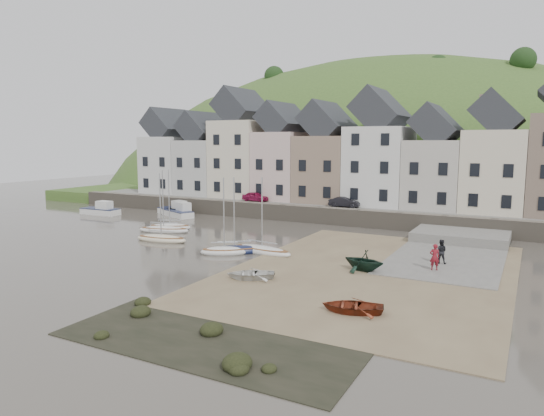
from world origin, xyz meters
The scene contains 25 objects.
ground centered at (0.00, 0.00, 0.00)m, with size 160.00×160.00×0.00m, color #433D34.
quay_land centered at (0.00, 32.00, 0.75)m, with size 90.00×30.00×1.50m, color #3E5E25.
quay_street centered at (0.00, 20.50, 1.55)m, with size 70.00×7.00×0.10m, color slate.
seawall centered at (0.00, 17.00, 0.90)m, with size 70.00×1.20×1.80m, color slate.
beach centered at (11.00, 0.00, 0.03)m, with size 18.00×26.00×0.06m, color brown.
slipway centered at (15.00, 8.00, 0.06)m, with size 8.00×18.00×0.12m, color slate.
hillside centered at (-5.00, 60.00, -17.99)m, with size 134.40×84.00×84.00m.
townhouse_terrace centered at (1.76, 24.00, 7.32)m, with size 61.05×8.00×13.93m.
sailboat_0 centered at (-11.47, 4.80, 0.26)m, with size 5.34×2.97×6.32m.
sailboat_1 centered at (-11.97, 6.30, 0.26)m, with size 4.54×3.17×6.32m.
sailboat_2 centered at (-8.67, 1.17, 0.26)m, with size 5.13×2.19×6.32m.
sailboat_3 centered at (-0.90, -0.36, 0.27)m, with size 4.03×3.27×6.32m.
sailboat_4 centered at (1.61, 1.31, 0.26)m, with size 5.65×2.23×6.32m.
sailboat_5 centered at (-0.39, 0.33, 0.26)m, with size 4.88×3.99×6.32m.
motorboat_0 centered at (-16.57, 13.55, 0.58)m, with size 5.10×3.44×1.70m.
motorboat_1 centered at (-26.03, 10.34, 0.58)m, with size 5.20×1.93×1.70m.
motorboat_2 centered at (-18.12, 14.75, 0.58)m, with size 4.86×2.77×1.70m.
rowboat_white centered at (4.64, -5.64, 0.38)m, with size 2.21×3.10×0.64m, color silver.
rowboat_green centered at (10.52, -0.32, 0.82)m, with size 2.48×2.88×1.52m, color black.
rowboat_red centered at (12.53, -8.56, 0.39)m, with size 2.28×3.19×0.66m, color maroon.
person_red centered at (14.79, 2.00, 1.04)m, with size 0.67×0.44×1.83m, color maroon.
person_dark centered at (14.85, 4.14, 1.00)m, with size 0.85×0.67×1.76m, color black.
car_left centered at (-9.54, 19.50, 2.18)m, with size 1.36×3.39×1.15m, color #961544.
car_right centered at (1.95, 19.50, 2.16)m, with size 1.20×3.43×1.13m, color black.
shore_rocks centered at (7.67, -15.17, 0.11)m, with size 14.00×6.00×0.78m.
Camera 1 is at (20.49, -32.37, 8.92)m, focal length 32.53 mm.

